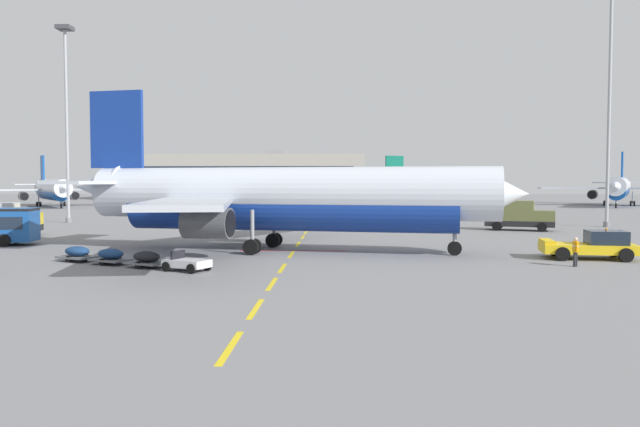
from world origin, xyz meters
The scene contains 13 objects.
ground centered at (40.00, 40.00, 0.00)m, with size 400.00×400.00×0.00m, color slate.
apron_paint_markings centered at (18.00, 36.38, 0.00)m, with size 8.00×95.76×0.01m.
airliner_foreground centered at (17.15, 21.75, 3.95)m, with size 34.67×33.99×12.20m.
pushback_tug centered at (38.17, 17.66, 0.90)m, with size 6.34×3.85×2.08m.
airliner_mid_left centered at (39.97, 85.66, 3.08)m, with size 25.87×24.49×9.52m.
airliner_far_center centered at (81.08, 110.11, 3.91)m, with size 31.27×32.95×12.06m.
airliner_far_right centered at (-38.46, 103.48, 3.59)m, with size 27.27×29.18×11.08m.
catering_truck centered at (40.24, 42.10, 1.65)m, with size 7.40×4.57×3.14m.
baggage_train centered at (8.56, 13.31, 0.53)m, with size 11.00×6.58×1.14m.
ground_crew_worker centered at (35.64, 13.87, 1.02)m, with size 0.32×0.70×1.78m.
apron_light_mast_near centered at (-12.68, 53.09, 15.25)m, with size 1.80×1.80×24.47m.
apron_light_mast_far centered at (51.85, 47.57, 17.31)m, with size 1.80×1.80×28.27m.
terminal_satellite centered at (-9.25, 166.15, 6.62)m, with size 75.80×27.16×14.80m.
Camera 1 is at (21.34, -23.80, 5.10)m, focal length 34.82 mm.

